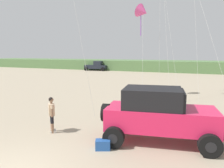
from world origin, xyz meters
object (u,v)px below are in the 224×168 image
kite_white_parafoil (143,12)px  jeep (159,114)px  distant_pickup (97,66)px  person_watching (52,113)px  cooler_box (103,145)px

kite_white_parafoil → jeep: bearing=-69.9°
jeep → distant_pickup: (-19.79, 32.84, -0.26)m
person_watching → kite_white_parafoil: size_ratio=0.22×
person_watching → distant_pickup: 36.87m
person_watching → cooler_box: (2.99, -0.78, -0.75)m
cooler_box → kite_white_parafoil: (-1.56, 10.79, 6.77)m
distant_pickup → jeep: bearing=-58.9°
person_watching → kite_white_parafoil: 11.77m
jeep → kite_white_parafoil: size_ratio=0.65×
cooler_box → distant_pickup: (-18.00, 34.45, 0.75)m
jeep → kite_white_parafoil: kite_white_parafoil is taller
person_watching → kite_white_parafoil: (1.43, 10.01, 6.02)m
distant_pickup → kite_white_parafoil: 29.44m
jeep → cooler_box: (-1.79, -1.62, -1.01)m
jeep → cooler_box: 2.61m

